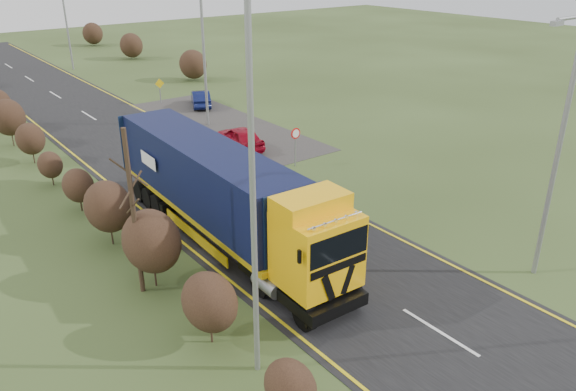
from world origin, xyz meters
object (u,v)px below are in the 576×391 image
at_px(lorry, 221,190).
at_px(car_red_hatchback, 240,138).
at_px(car_blue_sedan, 201,99).
at_px(speed_sign, 296,140).
at_px(streetlight_near, 559,141).

bearing_deg(lorry, car_red_hatchback, 55.71).
bearing_deg(lorry, car_blue_sedan, 65.08).
height_order(car_red_hatchback, speed_sign, speed_sign).
xyz_separation_m(car_blue_sedan, speed_sign, (-2.28, -14.77, 0.93)).
distance_m(car_red_hatchback, speed_sign, 4.60).
distance_m(car_blue_sedan, streetlight_near, 29.62).
bearing_deg(speed_sign, car_blue_sedan, 81.22).
relative_size(lorry, streetlight_near, 1.56).
relative_size(lorry, car_blue_sedan, 3.92).
relative_size(lorry, speed_sign, 6.61).
relative_size(car_red_hatchback, car_blue_sedan, 1.08).
distance_m(lorry, car_red_hatchback, 12.04).
bearing_deg(streetlight_near, speed_sign, 90.10).
height_order(car_red_hatchback, car_blue_sedan, car_red_hatchback).
height_order(lorry, car_red_hatchback, lorry).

